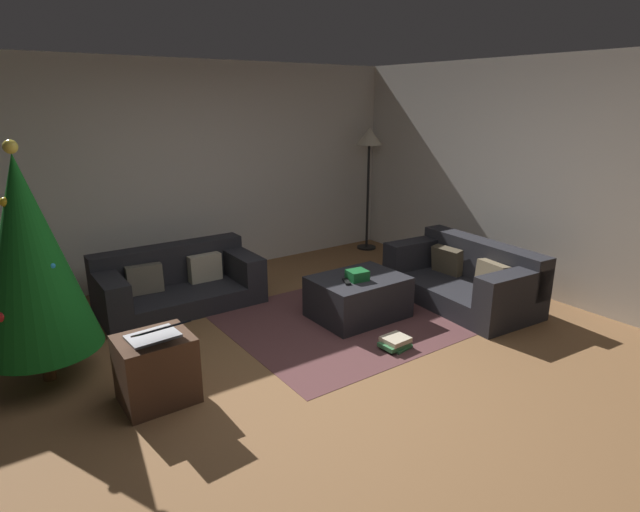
{
  "coord_description": "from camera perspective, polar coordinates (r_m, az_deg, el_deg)",
  "views": [
    {
      "loc": [
        -2.13,
        -2.93,
        2.15
      ],
      "look_at": [
        0.5,
        0.81,
        0.75
      ],
      "focal_mm": 28.89,
      "sensor_mm": 36.0,
      "label": 1
    }
  ],
  "objects": [
    {
      "name": "tv_remote",
      "position": [
        5.05,
        2.97,
        -2.85
      ],
      "size": [
        0.11,
        0.17,
        0.02
      ],
      "primitive_type": "cube",
      "rotation": [
        0.0,
        0.0,
        -0.43
      ],
      "color": "black",
      "rests_on": "ottoman"
    },
    {
      "name": "rear_partition",
      "position": [
        6.49,
        -15.89,
        8.85
      ],
      "size": [
        6.4,
        0.12,
        2.6
      ],
      "primitive_type": "cube",
      "color": "silver",
      "rests_on": "ground_plane"
    },
    {
      "name": "ground_plane",
      "position": [
        4.22,
        0.77,
        -13.67
      ],
      "size": [
        6.4,
        6.4,
        0.0
      ],
      "primitive_type": "plane",
      "color": "brown"
    },
    {
      "name": "corner_lamp",
      "position": [
        7.49,
        5.47,
        12.02
      ],
      "size": [
        0.36,
        0.36,
        1.76
      ],
      "color": "black",
      "rests_on": "ground_plane"
    },
    {
      "name": "gift_box",
      "position": [
        5.11,
        4.15,
        -2.13
      ],
      "size": [
        0.21,
        0.19,
        0.1
      ],
      "primitive_type": "cube",
      "rotation": [
        0.0,
        0.0,
        -0.12
      ],
      "color": "#19662D",
      "rests_on": "ottoman"
    },
    {
      "name": "book_stack",
      "position": [
        4.73,
        8.36,
        -9.47
      ],
      "size": [
        0.28,
        0.23,
        0.11
      ],
      "color": "#387A47",
      "rests_on": "ground_plane"
    },
    {
      "name": "couch_left",
      "position": [
        5.78,
        -15.56,
        -2.85
      ],
      "size": [
        1.68,
        0.86,
        0.62
      ],
      "rotation": [
        0.0,
        0.0,
        3.13
      ],
      "color": "#26262B",
      "rests_on": "ground_plane"
    },
    {
      "name": "corner_partition",
      "position": [
        6.09,
        25.69,
        7.33
      ],
      "size": [
        0.12,
        6.4,
        2.6
      ],
      "primitive_type": "cube",
      "color": "silver",
      "rests_on": "ground_plane"
    },
    {
      "name": "side_table",
      "position": [
        4.04,
        -17.68,
        -11.86
      ],
      "size": [
        0.52,
        0.44,
        0.51
      ],
      "primitive_type": "cube",
      "color": "#4C3323",
      "rests_on": "ground_plane"
    },
    {
      "name": "christmas_tree",
      "position": [
        4.4,
        -29.53,
        0.02
      ],
      "size": [
        0.89,
        0.89,
        1.88
      ],
      "color": "brown",
      "rests_on": "ground_plane"
    },
    {
      "name": "couch_right",
      "position": [
        5.86,
        15.83,
        -2.39
      ],
      "size": [
        0.99,
        1.69,
        0.66
      ],
      "rotation": [
        0.0,
        0.0,
        1.49
      ],
      "color": "#26262B",
      "rests_on": "ground_plane"
    },
    {
      "name": "laptop",
      "position": [
        3.85,
        -17.73,
        -8.18
      ],
      "size": [
        0.37,
        0.43,
        0.19
      ],
      "color": "silver",
      "rests_on": "side_table"
    },
    {
      "name": "ottoman",
      "position": [
        5.28,
        4.24,
        -4.54
      ],
      "size": [
        0.91,
        0.69,
        0.43
      ],
      "primitive_type": "cube",
      "color": "#26262B",
      "rests_on": "ground_plane"
    },
    {
      "name": "area_rug",
      "position": [
        5.37,
        4.19,
        -6.63
      ],
      "size": [
        2.6,
        2.0,
        0.01
      ],
      "primitive_type": "cube",
      "color": "brown",
      "rests_on": "ground_plane"
    }
  ]
}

